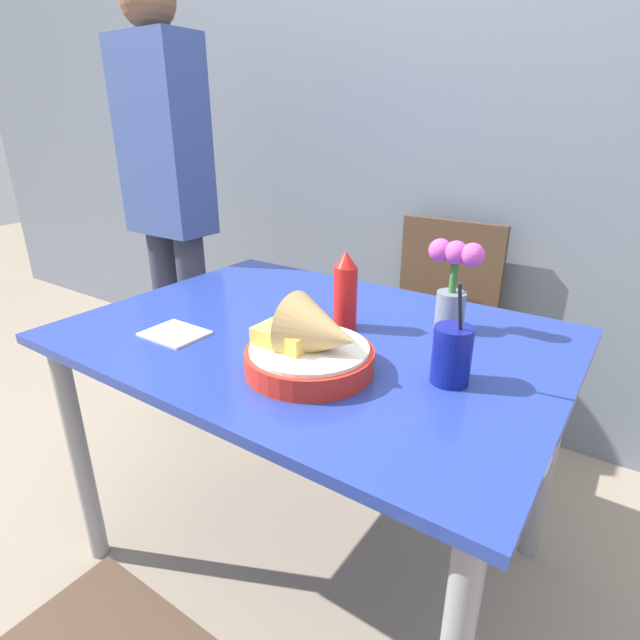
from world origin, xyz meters
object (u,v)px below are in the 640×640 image
(ketchup_bottle, at_px, (345,292))
(person_standing, at_px, (169,191))
(food_basket, at_px, (313,347))
(drink_cup, at_px, (452,357))
(flower_vase, at_px, (453,281))
(chair_far_window, at_px, (437,314))

(ketchup_bottle, height_order, person_standing, person_standing)
(food_basket, bearing_deg, person_standing, 153.74)
(drink_cup, xyz_separation_m, flower_vase, (-0.10, 0.26, 0.07))
(flower_vase, xyz_separation_m, person_standing, (-1.16, 0.12, 0.11))
(food_basket, relative_size, ketchup_bottle, 1.37)
(chair_far_window, bearing_deg, ketchup_bottle, -87.31)
(flower_vase, distance_m, person_standing, 1.17)
(food_basket, height_order, flower_vase, flower_vase)
(ketchup_bottle, relative_size, drink_cup, 0.90)
(food_basket, bearing_deg, flower_vase, 68.69)
(drink_cup, bearing_deg, chair_far_window, 112.49)
(person_standing, bearing_deg, flower_vase, -6.08)
(chair_far_window, xyz_separation_m, person_standing, (-0.90, -0.47, 0.44))
(ketchup_bottle, relative_size, person_standing, 0.12)
(person_standing, bearing_deg, food_basket, -26.26)
(food_basket, relative_size, flower_vase, 1.20)
(chair_far_window, xyz_separation_m, ketchup_bottle, (0.03, -0.73, 0.30))
(food_basket, distance_m, flower_vase, 0.41)
(ketchup_bottle, relative_size, flower_vase, 0.88)
(flower_vase, height_order, person_standing, person_standing)
(chair_far_window, relative_size, drink_cup, 3.95)
(person_standing, bearing_deg, drink_cup, -16.83)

